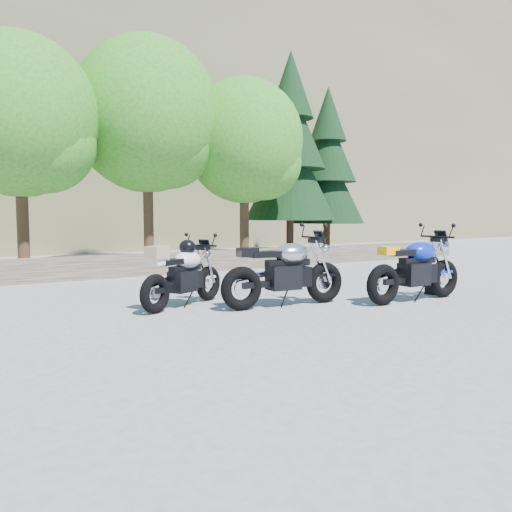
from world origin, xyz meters
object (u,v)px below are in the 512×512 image
Objects in this scene: blue_bike at (416,270)px; silver_bike at (286,273)px; backpack at (433,285)px; white_bike at (183,274)px.

silver_bike is at bearing 160.23° from blue_bike.
silver_bike is 3.03m from backpack.
silver_bike is at bearing -58.52° from white_bike.
backpack is (4.33, -1.27, -0.35)m from white_bike.
silver_bike is 2.24m from blue_bike.
silver_bike is at bearing 161.49° from backpack.
blue_bike is (2.10, -0.76, -0.00)m from silver_bike.
backpack is (2.97, -0.43, -0.37)m from silver_bike.
white_bike is 3.81m from blue_bike.
silver_bike is 1.60m from white_bike.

